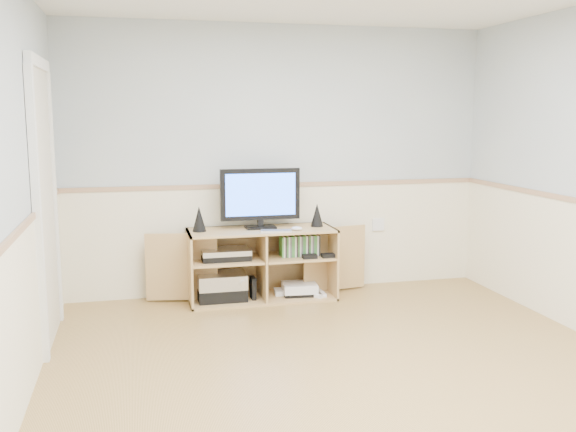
# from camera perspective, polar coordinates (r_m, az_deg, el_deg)

# --- Properties ---
(room) EXTENTS (4.04, 4.54, 2.54)m
(room) POSITION_cam_1_polar(r_m,az_deg,el_deg) (4.00, 5.16, 2.36)
(room) COLOR tan
(room) RESTS_ON ground
(media_cabinet) EXTENTS (2.08, 0.50, 0.65)m
(media_cabinet) POSITION_cam_1_polar(r_m,az_deg,el_deg) (5.93, -2.46, -4.10)
(media_cabinet) COLOR tan
(media_cabinet) RESTS_ON floor
(monitor) EXTENTS (0.73, 0.18, 0.55)m
(monitor) POSITION_cam_1_polar(r_m,az_deg,el_deg) (5.81, -2.48, 1.78)
(monitor) COLOR black
(monitor) RESTS_ON media_cabinet
(speaker_left) EXTENTS (0.12, 0.12, 0.22)m
(speaker_left) POSITION_cam_1_polar(r_m,az_deg,el_deg) (5.73, -7.91, -0.26)
(speaker_left) COLOR black
(speaker_left) RESTS_ON media_cabinet
(speaker_right) EXTENTS (0.12, 0.12, 0.22)m
(speaker_right) POSITION_cam_1_polar(r_m,az_deg,el_deg) (5.93, 2.59, 0.09)
(speaker_right) COLOR black
(speaker_right) RESTS_ON media_cabinet
(keyboard) EXTENTS (0.29, 0.16, 0.01)m
(keyboard) POSITION_cam_1_polar(r_m,az_deg,el_deg) (5.69, -1.07, -1.32)
(keyboard) COLOR silver
(keyboard) RESTS_ON media_cabinet
(mouse) EXTENTS (0.11, 0.09, 0.04)m
(mouse) POSITION_cam_1_polar(r_m,az_deg,el_deg) (5.74, 0.80, -1.12)
(mouse) COLOR white
(mouse) RESTS_ON media_cabinet
(av_components) EXTENTS (0.52, 0.32, 0.47)m
(av_components) POSITION_cam_1_polar(r_m,az_deg,el_deg) (5.84, -5.77, -5.49)
(av_components) COLOR black
(av_components) RESTS_ON media_cabinet
(game_consoles) EXTENTS (0.45, 0.30, 0.11)m
(game_consoles) POSITION_cam_1_polar(r_m,az_deg,el_deg) (6.00, 0.91, -6.52)
(game_consoles) COLOR white
(game_consoles) RESTS_ON media_cabinet
(game_cases) EXTENTS (0.36, 0.14, 0.19)m
(game_cases) POSITION_cam_1_polar(r_m,az_deg,el_deg) (5.90, 1.04, -2.65)
(game_cases) COLOR #3F8C3F
(game_cases) RESTS_ON media_cabinet
(wall_outlet) EXTENTS (0.12, 0.03, 0.12)m
(wall_outlet) POSITION_cam_1_polar(r_m,az_deg,el_deg) (6.41, 8.01, -0.75)
(wall_outlet) COLOR white
(wall_outlet) RESTS_ON wall_back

